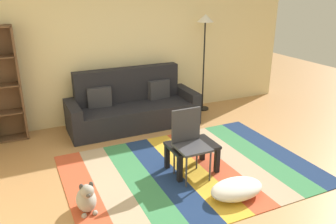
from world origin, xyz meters
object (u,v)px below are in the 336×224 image
standing_lamp (205,31)px  folding_chair (189,138)px  dog (86,199)px  pouf (237,189)px  tv_remote (196,145)px  couch (133,107)px  coffee_table (192,150)px

standing_lamp → folding_chair: bearing=-124.3°
dog → standing_lamp: standing_lamp is taller
dog → folding_chair: 1.45m
pouf → tv_remote: (-0.16, 0.71, 0.29)m
dog → standing_lamp: (2.85, 2.36, 1.39)m
pouf → folding_chair: bearing=111.8°
standing_lamp → folding_chair: standing_lamp is taller
couch → dog: 2.51m
pouf → standing_lamp: bearing=67.3°
dog → standing_lamp: 3.95m
coffee_table → folding_chair: 0.25m
couch → folding_chair: (0.09, -1.94, 0.20)m
pouf → standing_lamp: 3.39m
couch → coffee_table: (0.18, -1.85, -0.02)m
coffee_table → tv_remote: (0.03, -0.06, 0.09)m
couch → dog: (-1.29, -2.15, -0.18)m
couch → tv_remote: bearing=-83.8°
couch → pouf: 2.66m
coffee_table → dog: (-1.48, -0.29, -0.15)m
pouf → dog: size_ratio=1.68×
couch → tv_remote: 1.92m
coffee_table → pouf: bearing=-76.7°
tv_remote → dog: bearing=162.6°
pouf → standing_lamp: standing_lamp is taller
tv_remote → standing_lamp: bearing=31.3°
couch → standing_lamp: (1.55, 0.21, 1.22)m
coffee_table → tv_remote: bearing=-66.4°
coffee_table → standing_lamp: bearing=56.4°
standing_lamp → pouf: bearing=-112.7°
pouf → coffee_table: bearing=103.3°
standing_lamp → tv_remote: (-1.34, -2.12, -1.15)m
folding_chair → coffee_table: bearing=96.5°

